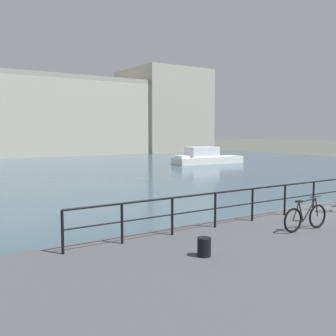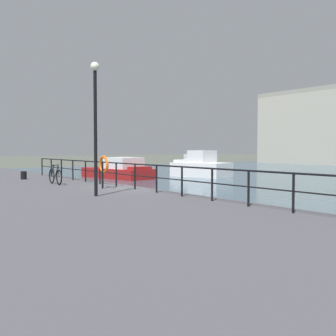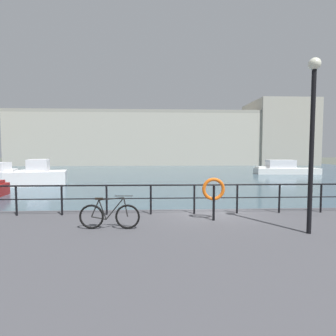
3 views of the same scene
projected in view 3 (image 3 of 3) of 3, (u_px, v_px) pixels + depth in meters
ground_plane at (207, 232)px, 10.39m from camera, size 240.00×240.00×0.00m
water_basin at (169, 172)px, 40.50m from camera, size 80.00×60.00×0.01m
harbor_building at (189, 139)px, 63.50m from camera, size 68.92×14.06×14.97m
moored_red_daysailer at (2, 174)px, 28.84m from camera, size 6.06×2.83×1.97m
moored_cabin_cruiser at (37, 175)px, 24.89m from camera, size 5.64×4.10×2.42m
moored_green_narrowboat at (284, 169)px, 36.98m from camera, size 8.73×3.04×1.96m
quay_railing at (258, 193)px, 9.62m from camera, size 23.57×0.07×1.08m
parked_bicycle at (109, 216)px, 7.67m from camera, size 1.77×0.15×0.98m
life_ring_stand at (214, 191)px, 8.63m from camera, size 0.75×0.16×1.40m
quay_lamp_post at (312, 123)px, 7.09m from camera, size 0.32×0.32×4.73m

